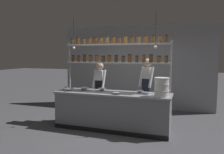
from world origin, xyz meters
TOP-DOWN VIEW (x-y plane):
  - ground_plane at (0.00, 0.00)m, footprint 40.00×40.00m
  - back_wall at (0.00, 2.43)m, footprint 5.28×0.12m
  - prep_counter at (0.00, -0.00)m, footprint 2.88×0.76m
  - spice_shelf_unit at (-0.00, 0.33)m, footprint 2.76×0.28m
  - chef_left at (-0.60, 0.69)m, footprint 0.36×0.29m
  - chef_center at (0.72, 0.83)m, footprint 0.42×0.35m
  - container_stack at (1.21, -0.16)m, footprint 0.33×0.33m
  - prep_bowl_near_left at (0.19, -0.22)m, footprint 0.19×0.19m
  - prep_bowl_center_front at (0.66, 0.15)m, footprint 0.19×0.19m
  - prep_bowl_center_back at (-0.32, 0.16)m, footprint 0.24×0.24m
  - prep_bowl_near_right at (-1.12, -0.14)m, footprint 0.24×0.24m
  - prep_bowl_far_left at (-0.79, 0.07)m, footprint 0.26×0.26m
  - serving_cup_front at (-1.31, -0.00)m, footprint 0.07×0.07m
  - pendant_light_row at (0.00, 0.00)m, footprint 2.14×0.07m

SIDE VIEW (x-z plane):
  - ground_plane at x=0.00m, z-range 0.00..0.00m
  - prep_counter at x=0.00m, z-range 0.00..0.92m
  - chef_left at x=-0.60m, z-range 0.12..1.75m
  - prep_bowl_near_left at x=0.19m, z-range 0.92..0.97m
  - prep_bowl_center_front at x=0.66m, z-range 0.92..0.97m
  - prep_bowl_center_back at x=-0.32m, z-range 0.92..0.98m
  - prep_bowl_near_right at x=-1.12m, z-range 0.92..0.99m
  - prep_bowl_far_left at x=-0.79m, z-range 0.92..0.99m
  - serving_cup_front at x=-1.31m, z-range 0.92..1.01m
  - chef_center at x=0.72m, z-range 0.14..1.88m
  - container_stack at x=1.21m, z-range 0.92..1.34m
  - back_wall at x=0.00m, z-range 0.00..2.84m
  - spice_shelf_unit at x=0.00m, z-range 0.70..3.01m
  - pendant_light_row at x=0.00m, z-range 1.66..2.47m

